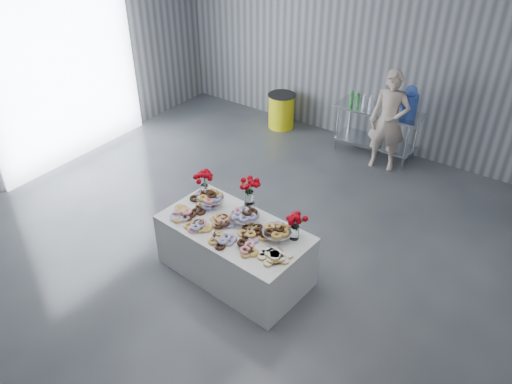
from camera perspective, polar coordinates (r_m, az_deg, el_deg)
ground at (r=6.74m, az=-4.97°, el=-8.78°), size 9.00×9.00×0.00m
room_walls at (r=5.54m, az=-8.11°, el=13.37°), size 8.04×9.04×4.02m
display_table at (r=6.43m, az=-2.43°, el=-6.67°), size 1.97×1.15×0.75m
prep_table at (r=9.19m, az=13.69°, el=7.57°), size 1.50×0.60×0.90m
donut_mounds at (r=6.13m, az=-2.81°, el=-3.94°), size 1.86×0.94×0.09m
cake_stand_left at (r=6.51m, az=-5.27°, el=-0.52°), size 0.36×0.36×0.17m
cake_stand_mid at (r=6.17m, az=-1.27°, el=-2.54°), size 0.36×0.36×0.17m
cake_stand_right at (r=5.92m, az=2.41°, el=-4.38°), size 0.36×0.36×0.17m
danish_pile at (r=5.69m, az=2.13°, el=-7.29°), size 0.48×0.48×0.11m
bouquet_left at (r=6.60m, az=-5.98°, el=1.61°), size 0.26×0.26×0.42m
bouquet_right at (r=5.85m, az=4.51°, el=-3.05°), size 0.26×0.26×0.42m
bouquet_center at (r=6.21m, az=-0.79°, el=0.43°), size 0.26×0.26×0.57m
water_jug at (r=8.83m, az=17.14°, el=9.71°), size 0.28×0.28×0.55m
drink_bottles at (r=9.04m, az=11.91°, el=10.28°), size 0.54×0.08×0.27m
person at (r=8.73m, az=14.92°, el=7.83°), size 0.71×0.53×1.75m
trash_barrel at (r=10.09m, az=2.90°, el=9.27°), size 0.55×0.55×0.70m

